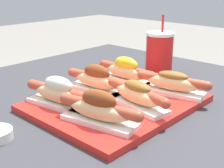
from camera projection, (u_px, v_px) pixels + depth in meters
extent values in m
cube|color=red|center=(117.00, 102.00, 0.86)|extent=(0.43, 0.35, 0.02)
cube|color=white|center=(99.00, 121.00, 0.71)|extent=(0.09, 0.19, 0.01)
ellipsoid|color=#E5C184|center=(99.00, 110.00, 0.70)|extent=(0.08, 0.17, 0.04)
cylinder|color=#AD472D|center=(99.00, 107.00, 0.70)|extent=(0.06, 0.20, 0.03)
sphere|color=#AD472D|center=(138.00, 117.00, 0.65)|extent=(0.03, 0.03, 0.03)
sphere|color=#AD472D|center=(65.00, 98.00, 0.75)|extent=(0.03, 0.03, 0.03)
ellipsoid|color=brown|center=(99.00, 99.00, 0.69)|extent=(0.06, 0.09, 0.04)
cube|color=white|center=(136.00, 105.00, 0.80)|extent=(0.09, 0.19, 0.01)
ellipsoid|color=#E5C184|center=(136.00, 95.00, 0.79)|extent=(0.07, 0.17, 0.04)
cylinder|color=#AD472D|center=(137.00, 92.00, 0.79)|extent=(0.06, 0.20, 0.03)
sphere|color=#AD472D|center=(166.00, 104.00, 0.72)|extent=(0.03, 0.03, 0.03)
sphere|color=#AD472D|center=(112.00, 82.00, 0.86)|extent=(0.03, 0.03, 0.03)
ellipsoid|color=brown|center=(137.00, 87.00, 0.79)|extent=(0.05, 0.09, 0.03)
cube|color=white|center=(172.00, 92.00, 0.89)|extent=(0.10, 0.19, 0.01)
ellipsoid|color=#E5C184|center=(173.00, 83.00, 0.88)|extent=(0.08, 0.17, 0.04)
cylinder|color=#AD472D|center=(173.00, 80.00, 0.88)|extent=(0.07, 0.20, 0.03)
sphere|color=#AD472D|center=(208.00, 86.00, 0.83)|extent=(0.03, 0.03, 0.03)
sphere|color=#AD472D|center=(141.00, 75.00, 0.93)|extent=(0.03, 0.03, 0.03)
ellipsoid|color=brown|center=(173.00, 76.00, 0.88)|extent=(0.06, 0.09, 0.02)
cube|color=white|center=(60.00, 104.00, 0.81)|extent=(0.09, 0.19, 0.01)
ellipsoid|color=#E5C184|center=(59.00, 94.00, 0.80)|extent=(0.07, 0.17, 0.04)
cylinder|color=#AD472D|center=(59.00, 91.00, 0.80)|extent=(0.06, 0.20, 0.03)
sphere|color=#AD472D|center=(89.00, 99.00, 0.74)|extent=(0.03, 0.03, 0.03)
sphere|color=#AD472D|center=(32.00, 84.00, 0.85)|extent=(0.03, 0.03, 0.03)
ellipsoid|color=silver|center=(58.00, 84.00, 0.79)|extent=(0.05, 0.09, 0.04)
cube|color=white|center=(97.00, 90.00, 0.91)|extent=(0.08, 0.19, 0.01)
ellipsoid|color=#E5C184|center=(97.00, 80.00, 0.90)|extent=(0.06, 0.16, 0.04)
cylinder|color=#AD472D|center=(97.00, 78.00, 0.90)|extent=(0.05, 0.20, 0.03)
sphere|color=#AD472D|center=(125.00, 85.00, 0.84)|extent=(0.03, 0.03, 0.03)
sphere|color=#AD472D|center=(72.00, 72.00, 0.96)|extent=(0.03, 0.03, 0.03)
ellipsoid|color=brown|center=(97.00, 72.00, 0.89)|extent=(0.05, 0.09, 0.04)
cube|color=white|center=(126.00, 80.00, 1.00)|extent=(0.06, 0.18, 0.01)
ellipsoid|color=#E5C184|center=(126.00, 72.00, 0.99)|extent=(0.05, 0.16, 0.04)
cylinder|color=#AD472D|center=(126.00, 69.00, 0.99)|extent=(0.03, 0.20, 0.03)
sphere|color=#AD472D|center=(151.00, 76.00, 0.92)|extent=(0.03, 0.03, 0.03)
sphere|color=#AD472D|center=(104.00, 64.00, 1.05)|extent=(0.03, 0.03, 0.03)
ellipsoid|color=yellow|center=(126.00, 64.00, 0.98)|extent=(0.04, 0.09, 0.04)
cylinder|color=red|center=(159.00, 55.00, 1.12)|extent=(0.09, 0.09, 0.14)
cylinder|color=white|center=(160.00, 34.00, 1.09)|extent=(0.10, 0.10, 0.01)
cylinder|color=red|center=(163.00, 23.00, 1.09)|extent=(0.01, 0.01, 0.06)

